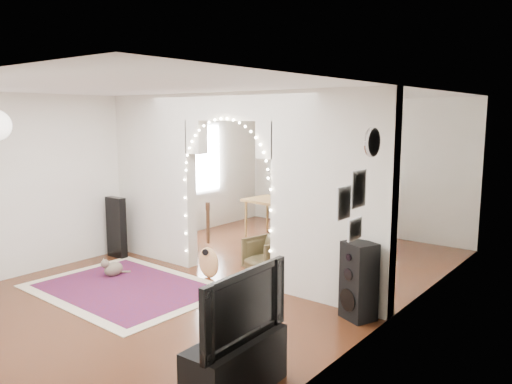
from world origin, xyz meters
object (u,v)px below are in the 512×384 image
Objects in this scene: media_console at (236,366)px; dining_table at (277,204)px; bookcase at (342,208)px; floor_speaker at (359,281)px; acoustic_guitar at (208,250)px; dining_chair_left at (337,230)px; dining_chair_right at (267,255)px.

media_console is 0.80× the size of dining_table.
bookcase is at bearing 106.75° from media_console.
bookcase is 1.14× the size of dining_table.
dining_table is (-1.32, -0.20, -0.04)m from bookcase.
dining_table is (-3.06, 2.59, 0.22)m from floor_speaker.
floor_speaker is at bearing -58.80° from bookcase.
floor_speaker is at bearing 85.81° from media_console.
acoustic_guitar is 2.89m from bookcase.
acoustic_guitar is 3.15m from media_console.
dining_table reaches higher than dining_chair_left.
acoustic_guitar is at bearing -156.92° from floor_speaker.
dining_chair_left is at bearing 133.19° from bookcase.
acoustic_guitar is at bearing 135.99° from media_console.
media_console is 1.71× the size of dining_chair_right.
floor_speaker is (2.42, -0.00, 0.04)m from acoustic_guitar.
floor_speaker is 2.06m from dining_chair_right.
dining_chair_right is (-1.91, 0.76, -0.19)m from floor_speaker.
media_console is (-0.09, -2.11, -0.21)m from floor_speaker.
dining_chair_right reaches higher than media_console.
acoustic_guitar is 1.04× the size of floor_speaker.
media_console is at bearing -83.31° from dining_chair_left.
floor_speaker is at bearing -8.99° from dining_chair_right.
dining_table is (-2.97, 4.70, 0.43)m from media_console.
floor_speaker is 1.57× the size of dining_chair_right.
acoustic_guitar is at bearing -71.88° from dining_table.
bookcase is at bearing 144.99° from floor_speaker.
acoustic_guitar reaches higher than dining_table.
dining_chair_left is (1.11, 0.42, -0.44)m from dining_table.
floor_speaker reaches higher than media_console.
dining_chair_left is at bearing 62.49° from acoustic_guitar.
dining_chair_right is at bearing -95.45° from bookcase.
bookcase is 2.09m from dining_chair_right.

